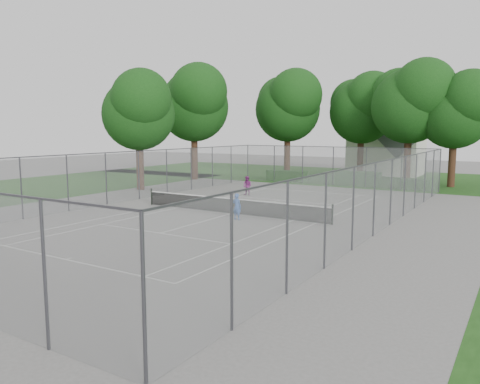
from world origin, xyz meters
The scene contains 18 objects.
ground centered at (0.00, 0.00, 0.00)m, with size 120.00×120.00×0.00m, color slate.
grass_far centered at (0.00, 26.00, 0.00)m, with size 60.00×20.00×0.00m, color #1B4313.
grass_left centered at (-22.00, 0.00, 0.00)m, with size 16.00×40.00×0.00m, color #1B4313.
court_markings centered at (0.00, 0.00, 0.01)m, with size 11.03×23.83×0.01m.
tennis_net centered at (0.00, 0.00, 0.51)m, with size 12.87×0.10×1.10m.
perimeter_fence centered at (0.00, 0.00, 1.81)m, with size 18.08×34.08×3.52m.
tree_far_left centered at (-6.86, 21.69, 7.73)m, with size 7.82×7.14×11.24m.
tree_far_midleft centered at (0.24, 24.33, 7.41)m, with size 7.50×6.85×10.78m.
tree_far_midright centered at (5.57, 21.37, 7.74)m, with size 7.83×7.15×11.26m.
tree_far_right centered at (9.38, 21.43, 6.92)m, with size 7.00×6.39×10.07m.
tree_side_back centered at (-13.83, 14.61, 7.89)m, with size 7.98×7.29×11.47m.
tree_side_front centered at (-12.70, 5.57, 6.80)m, with size 6.89×6.29×9.90m.
hedge_left centered at (-5.34, 18.37, 0.50)m, with size 4.02×1.21×1.00m, color #1C4716.
hedge_mid centered at (1.91, 18.24, 0.63)m, with size 4.02×1.15×1.26m, color #1C4716.
hedge_right centered at (6.77, 18.58, 0.41)m, with size 2.73×1.00×0.82m, color #1C4716.
house centered at (1.20, 30.51, 3.79)m, with size 7.57×5.87×9.42m.
girl_player centered at (1.29, -1.40, 0.74)m, with size 0.54×0.36×1.48m, color #2C53A5.
woman_player centered at (-3.23, 7.27, 0.75)m, with size 0.73×0.57×1.49m, color #78286C.
Camera 1 is at (15.07, -23.31, 4.99)m, focal length 35.00 mm.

